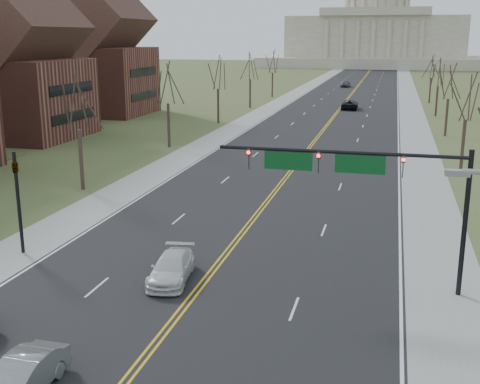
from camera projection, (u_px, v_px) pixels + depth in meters
The scene contains 25 objects.
road at pixel (348, 98), 122.80m from camera, with size 20.00×380.00×0.01m, color black.
cross_road at pixel (161, 337), 25.22m from camera, with size 120.00×14.00×0.01m, color black.
sidewalk_left at pixel (290, 96), 125.65m from camera, with size 4.00×380.00×0.03m, color gray.
sidewalk_right at pixel (409, 99), 119.95m from camera, with size 4.00×380.00×0.03m, color gray.
center_line at pixel (348, 98), 122.80m from camera, with size 0.42×380.00×0.01m, color gold.
edge_line_left at pixel (301, 97), 125.12m from camera, with size 0.15×380.00×0.01m, color silver.
edge_line_right at pixel (398, 99), 120.47m from camera, with size 0.15×380.00×0.01m, color silver.
capitol at pixel (375, 31), 250.51m from camera, with size 90.00×60.00×50.00m.
signal_mast at pixel (358, 174), 29.04m from camera, with size 12.12×0.44×7.20m.
signal_left at pixel (17, 191), 34.05m from camera, with size 0.32×0.36×6.00m.
tree_l_0 at pixel (77, 105), 47.80m from camera, with size 3.96×3.96×9.00m.
tree_r_1 at pixel (467, 99), 55.54m from camera, with size 3.74×3.74×8.50m.
tree_l_1 at pixel (167, 85), 66.56m from camera, with size 3.96×3.96×9.00m.
tree_r_2 at pixel (449, 83), 74.31m from camera, with size 3.74×3.74×8.50m.
tree_l_2 at pixel (218, 75), 85.33m from camera, with size 3.96×3.96×9.00m.
tree_r_3 at pixel (439, 74), 93.08m from camera, with size 3.74×3.74×8.50m.
tree_l_3 at pixel (250, 68), 104.09m from camera, with size 3.96×3.96×9.00m.
tree_r_4 at pixel (432, 68), 111.84m from camera, with size 3.74×3.74×8.50m.
tree_l_4 at pixel (273, 63), 122.86m from camera, with size 3.96×3.96×9.00m.
bldg_left_mid at pixel (14, 67), 72.91m from camera, with size 15.10×14.28×20.75m.
bldg_left_far at pixel (93, 54), 95.65m from camera, with size 17.10×14.28×23.25m.
car_sb_inner_lead at pixel (22, 377), 20.94m from camera, with size 1.47×4.20×1.39m, color gray.
car_sb_inner_second at pixel (172, 268), 30.87m from camera, with size 1.88×4.61×1.34m, color silver.
car_far_nb at pixel (350, 104), 103.61m from camera, with size 2.67×5.79×1.61m, color black.
car_far_sb at pixel (346, 84), 148.65m from camera, with size 1.84×4.57×1.56m, color #47484E.
Camera 1 is at (8.84, -15.36, 12.23)m, focal length 45.00 mm.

